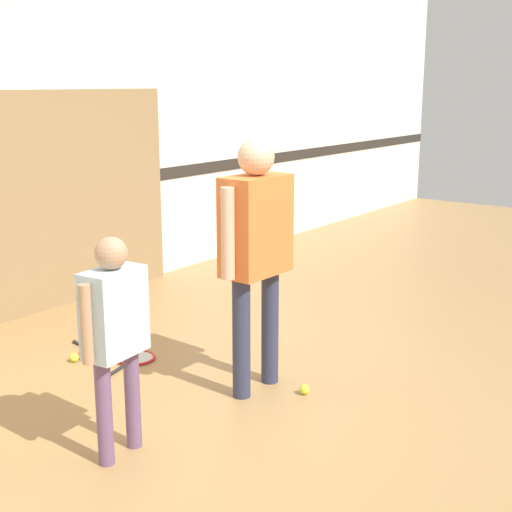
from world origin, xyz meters
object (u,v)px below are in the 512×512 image
object	(u,v)px
tennis_ball_by_spare_racket	(74,357)
racket_spare_on_floor	(99,353)
tennis_ball_near_instructor	(304,389)
person_instructor	(256,239)
racket_second_spare	(134,359)
person_student_left	(115,324)

from	to	relation	value
tennis_ball_by_spare_racket	racket_spare_on_floor	bearing A→B (deg)	-8.88
tennis_ball_near_instructor	tennis_ball_by_spare_racket	distance (m)	1.68
person_instructor	tennis_ball_by_spare_racket	bearing A→B (deg)	109.00
person_instructor	tennis_ball_near_instructor	world-z (taller)	person_instructor
racket_spare_on_floor	racket_second_spare	xyz separation A→B (m)	(0.08, -0.29, -0.00)
tennis_ball_near_instructor	tennis_ball_by_spare_racket	world-z (taller)	same
person_instructor	racket_spare_on_floor	xyz separation A→B (m)	(-0.22, 1.27, -0.98)
person_student_left	person_instructor	bearing A→B (deg)	-8.96
racket_spare_on_floor	tennis_ball_near_instructor	bearing A→B (deg)	-160.11
person_instructor	tennis_ball_near_instructor	xyz separation A→B (m)	(0.11, -0.30, -0.96)
racket_second_spare	racket_spare_on_floor	bearing A→B (deg)	-88.12
tennis_ball_by_spare_racket	person_student_left	bearing A→B (deg)	-119.26
person_instructor	person_student_left	xyz separation A→B (m)	(-1.10, 0.07, -0.26)
tennis_ball_by_spare_racket	racket_second_spare	bearing A→B (deg)	-49.00
person_student_left	tennis_ball_by_spare_racket	bearing A→B (deg)	55.39
person_student_left	racket_spare_on_floor	xyz separation A→B (m)	(0.88, 1.20, -0.72)
person_instructor	racket_spare_on_floor	size ratio (longest dim) A/B	3.00
tennis_ball_near_instructor	racket_second_spare	bearing A→B (deg)	101.12
racket_spare_on_floor	tennis_ball_by_spare_racket	xyz separation A→B (m)	(-0.19, 0.03, 0.02)
person_instructor	tennis_ball_by_spare_racket	world-z (taller)	person_instructor
person_student_left	tennis_ball_near_instructor	distance (m)	1.45
racket_second_spare	tennis_ball_by_spare_racket	distance (m)	0.42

